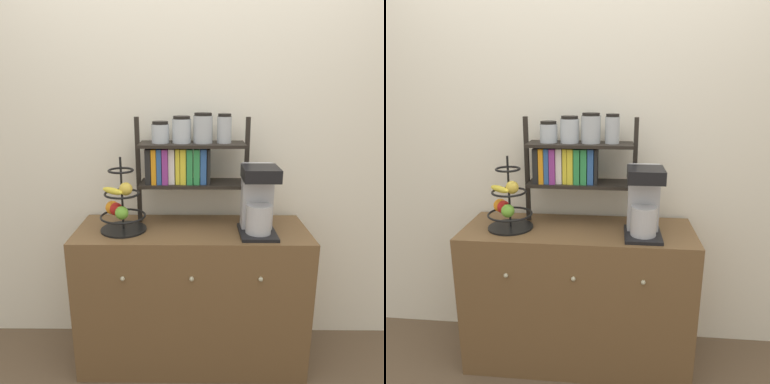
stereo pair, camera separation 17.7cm
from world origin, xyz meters
TOP-DOWN VIEW (x-y plane):
  - ground_plane at (0.00, 0.00)m, footprint 12.00×12.00m
  - wall_back at (0.00, 0.51)m, footprint 7.00×0.05m
  - sideboard at (0.00, 0.23)m, footprint 1.28×0.48m
  - coffee_maker at (0.35, 0.18)m, footprint 0.19×0.24m
  - fruit_stand at (-0.39, 0.20)m, footprint 0.25×0.25m
  - shelf_hutch at (-0.04, 0.35)m, footprint 0.64×0.20m

SIDE VIEW (x-z plane):
  - ground_plane at x=0.00m, z-range 0.00..0.00m
  - sideboard at x=0.00m, z-range 0.00..0.83m
  - fruit_stand at x=-0.39m, z-range 0.76..1.17m
  - coffee_maker at x=0.35m, z-range 0.83..1.20m
  - shelf_hutch at x=-0.04m, z-range 0.91..1.54m
  - wall_back at x=0.00m, z-range 0.00..2.60m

